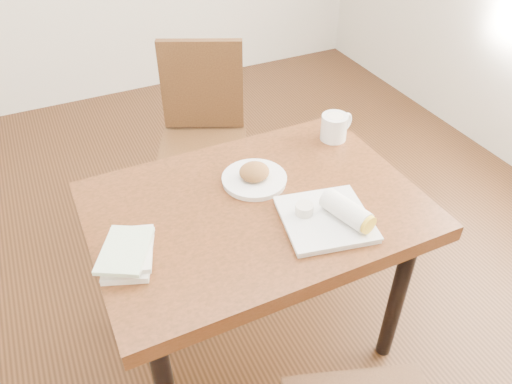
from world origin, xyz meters
name	(u,v)px	position (x,y,z in m)	size (l,w,h in m)	color
ground	(256,337)	(0.00, 0.00, -0.01)	(4.00, 5.00, 0.01)	#472814
table	(256,223)	(0.00, 0.00, 0.66)	(1.11, 0.78, 0.75)	brown
chair_far	(203,129)	(0.11, 0.85, 0.55)	(0.56, 0.56, 0.95)	#4F3116
plate_scone	(254,177)	(0.05, 0.11, 0.77)	(0.23, 0.23, 0.07)	white
coffee_mug	(335,126)	(0.46, 0.24, 0.80)	(0.15, 0.10, 0.10)	white
plate_burrito	(332,216)	(0.18, -0.19, 0.78)	(0.33, 0.33, 0.09)	white
book_stack	(128,253)	(-0.45, -0.07, 0.78)	(0.21, 0.24, 0.05)	white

